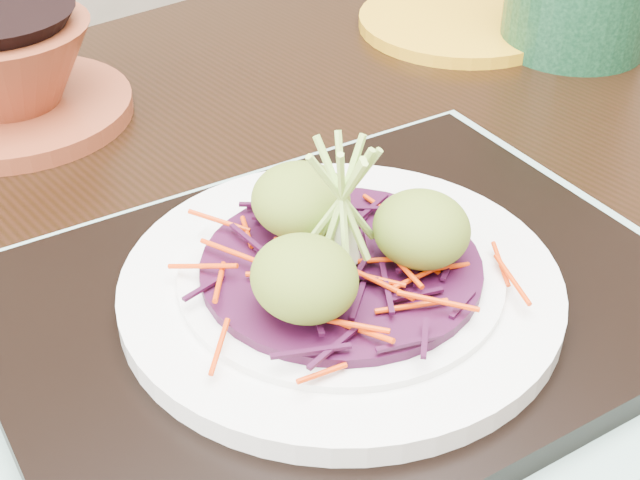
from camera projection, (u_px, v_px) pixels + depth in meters
dining_table at (215, 393)px, 0.59m from camera, size 1.26×0.90×0.74m
placemat at (340, 321)px, 0.50m from camera, size 0.44×0.36×0.00m
serving_tray at (340, 307)px, 0.49m from camera, size 0.38×0.30×0.02m
white_plate at (341, 284)px, 0.49m from camera, size 0.24×0.24×0.02m
cabbage_bed at (341, 267)px, 0.48m from camera, size 0.15×0.15×0.01m
carrot_julienne at (341, 256)px, 0.47m from camera, size 0.19×0.19×0.01m
guacamole_scoops at (342, 235)px, 0.47m from camera, size 0.13×0.12×0.04m
scallion_garnish at (342, 205)px, 0.45m from camera, size 0.06×0.06×0.08m
terracotta_bowl_set at (8, 77)px, 0.68m from camera, size 0.20×0.20×0.08m
yellow_plate at (459, 22)px, 0.85m from camera, size 0.24×0.24×0.01m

